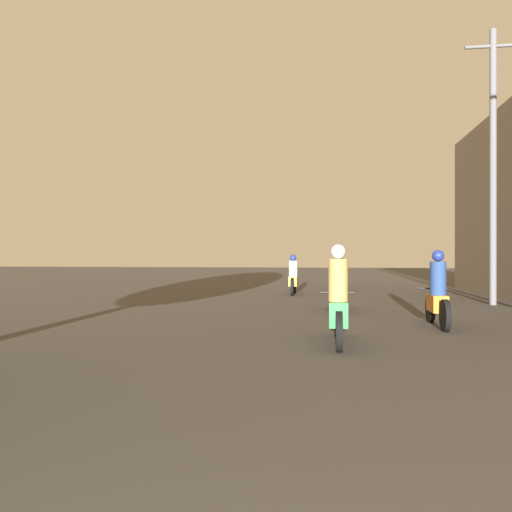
{
  "coord_description": "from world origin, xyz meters",
  "views": [
    {
      "loc": [
        -0.02,
        -0.03,
        1.47
      ],
      "look_at": [
        -2.54,
        17.79,
        1.45
      ],
      "focal_mm": 35.0,
      "sensor_mm": 36.0,
      "label": 1
    }
  ],
  "objects_px": {
    "motorcycle_black": "(338,286)",
    "motorcycle_yellow": "(293,278)",
    "motorcycle_orange": "(437,296)",
    "motorcycle_red": "(339,274)",
    "motorcycle_green": "(338,305)",
    "utility_pole_far": "(493,162)"
  },
  "relations": [
    {
      "from": "motorcycle_green",
      "to": "motorcycle_red",
      "type": "bearing_deg",
      "value": 95.08
    },
    {
      "from": "motorcycle_yellow",
      "to": "motorcycle_black",
      "type": "bearing_deg",
      "value": -80.06
    },
    {
      "from": "motorcycle_black",
      "to": "utility_pole_far",
      "type": "relative_size",
      "value": 0.24
    },
    {
      "from": "motorcycle_green",
      "to": "motorcycle_yellow",
      "type": "relative_size",
      "value": 1.08
    },
    {
      "from": "motorcycle_orange",
      "to": "motorcycle_yellow",
      "type": "distance_m",
      "value": 8.84
    },
    {
      "from": "motorcycle_green",
      "to": "motorcycle_yellow",
      "type": "height_order",
      "value": "motorcycle_green"
    },
    {
      "from": "motorcycle_orange",
      "to": "utility_pole_far",
      "type": "bearing_deg",
      "value": 54.92
    },
    {
      "from": "motorcycle_red",
      "to": "utility_pole_far",
      "type": "height_order",
      "value": "utility_pole_far"
    },
    {
      "from": "motorcycle_green",
      "to": "utility_pole_far",
      "type": "height_order",
      "value": "utility_pole_far"
    },
    {
      "from": "motorcycle_green",
      "to": "motorcycle_black",
      "type": "relative_size",
      "value": 1.08
    },
    {
      "from": "motorcycle_black",
      "to": "motorcycle_yellow",
      "type": "distance_m",
      "value": 5.41
    },
    {
      "from": "motorcycle_green",
      "to": "motorcycle_yellow",
      "type": "bearing_deg",
      "value": 104.44
    },
    {
      "from": "motorcycle_orange",
      "to": "motorcycle_red",
      "type": "height_order",
      "value": "motorcycle_red"
    },
    {
      "from": "motorcycle_orange",
      "to": "motorcycle_red",
      "type": "relative_size",
      "value": 0.94
    },
    {
      "from": "motorcycle_red",
      "to": "utility_pole_far",
      "type": "distance_m",
      "value": 8.98
    },
    {
      "from": "motorcycle_orange",
      "to": "motorcycle_red",
      "type": "bearing_deg",
      "value": 90.94
    },
    {
      "from": "motorcycle_black",
      "to": "motorcycle_yellow",
      "type": "height_order",
      "value": "motorcycle_black"
    },
    {
      "from": "motorcycle_red",
      "to": "motorcycle_yellow",
      "type": "bearing_deg",
      "value": -116.78
    },
    {
      "from": "motorcycle_black",
      "to": "motorcycle_red",
      "type": "distance_m",
      "value": 9.02
    },
    {
      "from": "motorcycle_yellow",
      "to": "motorcycle_red",
      "type": "relative_size",
      "value": 0.9
    },
    {
      "from": "motorcycle_black",
      "to": "motorcycle_yellow",
      "type": "xyz_separation_m",
      "value": [
        -1.54,
        5.18,
        -0.04
      ]
    },
    {
      "from": "motorcycle_green",
      "to": "motorcycle_orange",
      "type": "distance_m",
      "value": 3.07
    }
  ]
}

